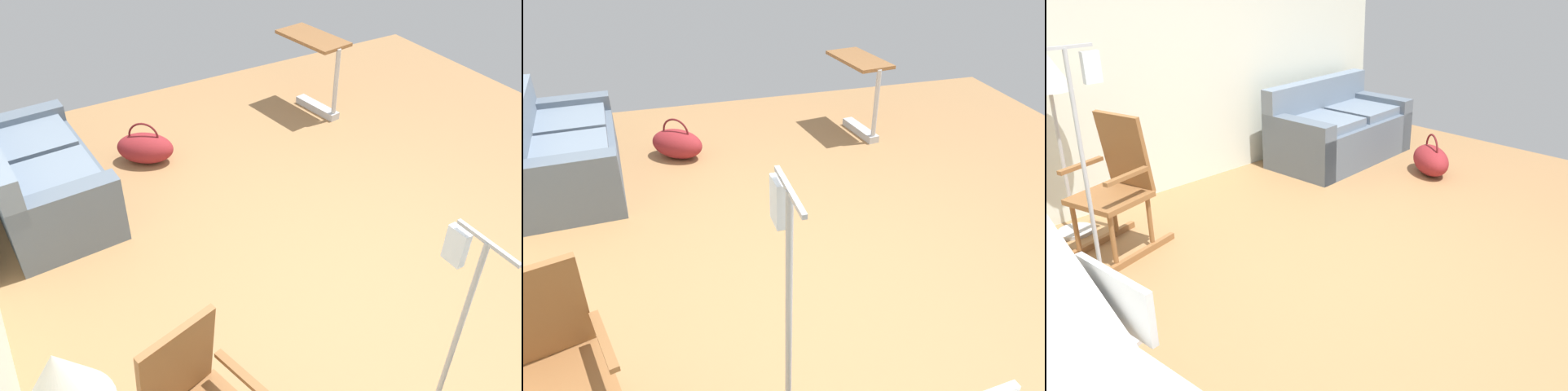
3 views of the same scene
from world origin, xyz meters
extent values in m
plane|color=#9E7247|center=(0.00, 0.00, 0.00)|extent=(7.30, 7.30, 0.00)
cube|color=slate|center=(1.92, 1.84, 0.23)|extent=(1.65, 0.94, 0.45)
cube|color=slate|center=(1.55, 1.78, 0.49)|extent=(0.71, 0.68, 0.10)
cube|color=slate|center=(2.29, 1.83, 0.49)|extent=(0.71, 0.68, 0.10)
cube|color=slate|center=(1.21, 1.80, 0.30)|extent=(0.23, 0.86, 0.60)
cube|color=slate|center=(2.63, 1.89, 0.30)|extent=(0.23, 0.86, 0.60)
cylinder|color=brown|center=(-0.70, 1.50, 0.25)|extent=(0.04, 0.04, 0.40)
cube|color=brown|center=(-0.92, 1.64, 0.45)|extent=(0.57, 0.58, 0.04)
cube|color=brown|center=(-0.73, 1.69, 0.75)|extent=(0.23, 0.45, 0.60)
cube|color=brown|center=(-0.88, 1.41, 0.67)|extent=(0.38, 0.14, 0.03)
cube|color=#B2B5BA|center=(2.23, -1.23, 0.04)|extent=(0.61, 0.21, 0.08)
cylinder|color=black|center=(1.97, -1.26, 0.03)|extent=(0.07, 0.07, 0.06)
cylinder|color=black|center=(2.48, -1.19, 0.03)|extent=(0.07, 0.07, 0.06)
cylinder|color=#B2B5BA|center=(1.97, -1.26, 0.45)|extent=(0.05, 0.05, 0.74)
cube|color=brown|center=(2.37, -1.21, 0.82)|extent=(0.85, 0.51, 0.04)
ellipsoid|color=maroon|center=(2.20, 0.85, 0.15)|extent=(0.59, 0.64, 0.30)
torus|color=maroon|center=(2.20, 0.85, 0.28)|extent=(0.19, 0.25, 0.30)
cylinder|color=#B2B5BA|center=(-1.46, 0.71, 0.85)|extent=(0.02, 0.02, 1.65)
cube|color=#B2B5BA|center=(-1.46, 0.71, 1.68)|extent=(0.28, 0.02, 0.02)
cube|color=white|center=(-1.34, 0.71, 1.57)|extent=(0.09, 0.04, 0.16)
camera|label=1|loc=(-2.32, 2.14, 2.98)|focal=37.60mm
camera|label=2|loc=(-2.62, 1.05, 2.41)|focal=34.43mm
camera|label=3|loc=(-2.62, -2.04, 2.07)|focal=38.43mm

